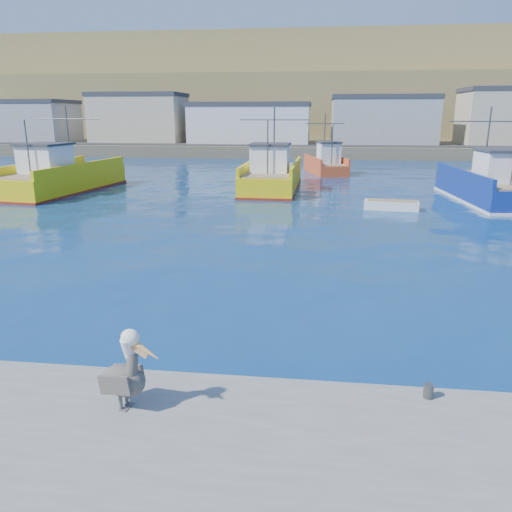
% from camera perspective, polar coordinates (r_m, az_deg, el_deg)
% --- Properties ---
extents(ground, '(260.00, 260.00, 0.00)m').
position_cam_1_polar(ground, '(14.01, 3.77, -9.49)').
color(ground, navy).
rests_on(ground, ground).
extents(dock_bollards, '(36.20, 0.20, 0.30)m').
position_cam_1_polar(dock_bollards, '(10.68, 6.02, -14.27)').
color(dock_bollards, '#4C4C4C').
rests_on(dock_bollards, dock).
extents(far_shore, '(200.00, 81.00, 24.00)m').
position_cam_1_polar(far_shore, '(121.88, 7.08, 17.23)').
color(far_shore, brown).
rests_on(far_shore, ground).
extents(trawler_yellow_a, '(5.93, 13.11, 6.69)m').
position_cam_1_polar(trawler_yellow_a, '(42.96, -21.42, 8.32)').
color(trawler_yellow_a, yellow).
rests_on(trawler_yellow_a, ground).
extents(trawler_yellow_b, '(5.69, 12.06, 6.61)m').
position_cam_1_polar(trawler_yellow_b, '(41.43, 1.84, 9.11)').
color(trawler_yellow_b, yellow).
rests_on(trawler_yellow_b, ground).
extents(trawler_blue, '(5.59, 11.93, 6.56)m').
position_cam_1_polar(trawler_blue, '(39.25, 25.16, 7.21)').
color(trawler_blue, navy).
rests_on(trawler_blue, ground).
extents(boat_orange, '(4.78, 8.39, 6.03)m').
position_cam_1_polar(boat_orange, '(53.37, 8.02, 10.42)').
color(boat_orange, '#CD4920').
rests_on(boat_orange, ground).
extents(skiff_mid, '(3.57, 1.70, 0.75)m').
position_cam_1_polar(skiff_mid, '(33.74, 15.20, 5.54)').
color(skiff_mid, silver).
rests_on(skiff_mid, ground).
extents(pelican, '(1.36, 0.72, 1.68)m').
position_cam_1_polar(pelican, '(10.10, -14.75, -12.96)').
color(pelican, '#595451').
rests_on(pelican, dock).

